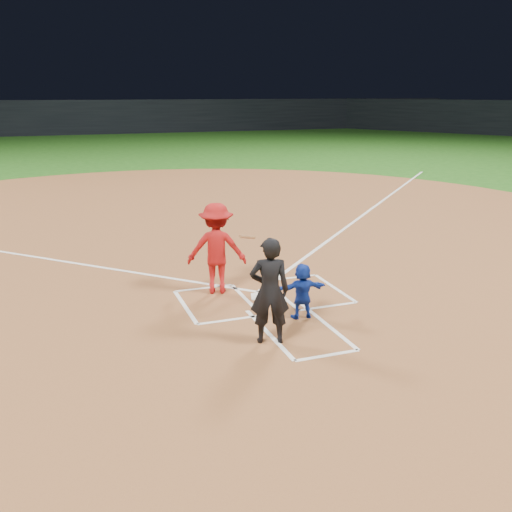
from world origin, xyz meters
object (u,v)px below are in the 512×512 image
object	(u,v)px
catcher	(302,291)
umpire	(270,291)
batter_at_plate	(217,248)
home_plate	(263,296)

from	to	relation	value
catcher	umpire	size ratio (longest dim) A/B	0.58
catcher	umpire	distance (m)	1.26
catcher	batter_at_plate	size ratio (longest dim) A/B	0.56
catcher	batter_at_plate	world-z (taller)	batter_at_plate
home_plate	catcher	bearing A→B (deg)	102.63
umpire	batter_at_plate	world-z (taller)	batter_at_plate
home_plate	umpire	distance (m)	2.28
home_plate	umpire	size ratio (longest dim) A/B	0.34
batter_at_plate	home_plate	bearing A→B (deg)	-38.60
home_plate	batter_at_plate	size ratio (longest dim) A/B	0.33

